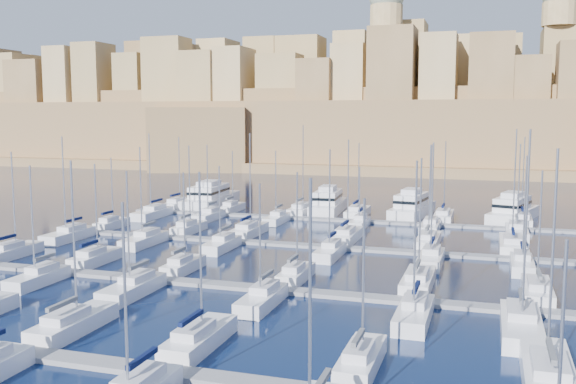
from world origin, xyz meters
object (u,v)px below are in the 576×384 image
(sailboat_2, at_px, (73,324))
(motor_yacht_c, at_px, (412,207))
(motor_yacht_a, at_px, (210,197))
(motor_yacht_b, at_px, (328,203))
(sailboat_4, at_px, (361,360))
(motor_yacht_d, at_px, (513,211))

(sailboat_2, xyz_separation_m, motor_yacht_c, (19.33, 69.59, 0.98))
(motor_yacht_a, distance_m, motor_yacht_b, 24.32)
(sailboat_4, bearing_deg, motor_yacht_a, 121.53)
(sailboat_2, height_order, motor_yacht_d, sailboat_2)
(sailboat_4, bearing_deg, motor_yacht_c, 93.80)
(motor_yacht_c, relative_size, motor_yacht_d, 0.97)
(motor_yacht_b, bearing_deg, motor_yacht_a, 176.07)
(motor_yacht_b, relative_size, motor_yacht_c, 0.98)
(motor_yacht_a, distance_m, motor_yacht_d, 56.13)
(sailboat_2, relative_size, motor_yacht_d, 0.86)
(motor_yacht_b, bearing_deg, sailboat_2, -93.46)
(sailboat_4, xyz_separation_m, motor_yacht_a, (-44.04, 71.78, 1.01))
(sailboat_4, height_order, motor_yacht_c, sailboat_4)
(motor_yacht_a, xyz_separation_m, motor_yacht_d, (56.11, -1.46, 0.00))
(motor_yacht_d, bearing_deg, motor_yacht_b, -179.62)
(motor_yacht_b, xyz_separation_m, motor_yacht_d, (31.85, 0.21, 0.00))
(sailboat_4, distance_m, motor_yacht_b, 72.86)
(motor_yacht_b, bearing_deg, sailboat_4, -74.25)
(motor_yacht_b, distance_m, motor_yacht_d, 31.85)
(sailboat_2, distance_m, motor_yacht_a, 74.00)
(sailboat_2, distance_m, motor_yacht_c, 72.23)
(sailboat_2, relative_size, motor_yacht_c, 0.89)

